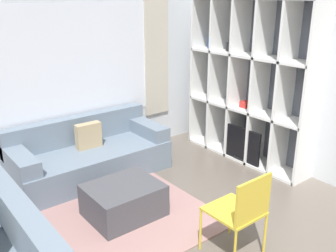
# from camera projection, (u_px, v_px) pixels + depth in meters

# --- Properties ---
(wall_back) EXTENTS (5.73, 0.11, 2.70)m
(wall_back) POSITION_uv_depth(u_px,v_px,m) (71.00, 71.00, 5.09)
(wall_back) COLOR silver
(wall_back) RESTS_ON ground_plane
(wall_right) EXTENTS (0.07, 4.37, 2.70)m
(wall_right) POSITION_uv_depth(u_px,v_px,m) (274.00, 70.00, 5.24)
(wall_right) COLOR silver
(wall_right) RESTS_ON ground_plane
(area_rug) EXTENTS (2.71, 2.13, 0.01)m
(area_rug) POSITION_uv_depth(u_px,v_px,m) (79.00, 224.00, 4.03)
(area_rug) COLOR gray
(area_rug) RESTS_ON ground_plane
(shelving_unit) EXTENTS (0.42, 2.05, 2.32)m
(shelving_unit) POSITION_uv_depth(u_px,v_px,m) (250.00, 84.00, 5.36)
(shelving_unit) COLOR #515660
(shelving_unit) RESTS_ON ground_plane
(couch_main) EXTENTS (2.07, 0.89, 0.77)m
(couch_main) POSITION_uv_depth(u_px,v_px,m) (89.00, 156.00, 5.06)
(couch_main) COLOR slate
(couch_main) RESTS_ON ground_plane
(ottoman) EXTENTS (0.78, 0.65, 0.37)m
(ottoman) POSITION_uv_depth(u_px,v_px,m) (124.00, 201.00, 4.14)
(ottoman) COLOR #47474C
(ottoman) RESTS_ON ground_plane
(folding_chair) EXTENTS (0.44, 0.46, 0.86)m
(folding_chair) POSITION_uv_depth(u_px,v_px,m) (241.00, 209.00, 3.37)
(folding_chair) COLOR gold
(folding_chair) RESTS_ON ground_plane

